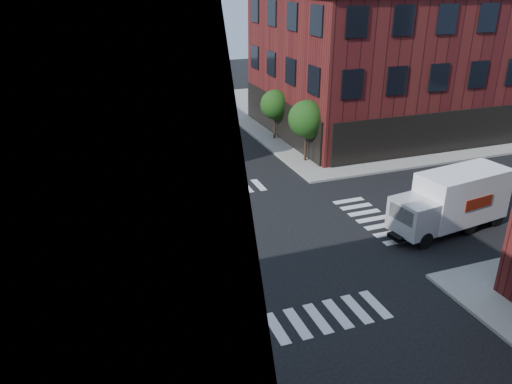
% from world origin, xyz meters
% --- Properties ---
extents(ground, '(120.00, 120.00, 0.00)m').
position_xyz_m(ground, '(0.00, 0.00, 0.00)').
color(ground, black).
rests_on(ground, ground).
extents(sidewalk_ne, '(30.00, 30.00, 0.15)m').
position_xyz_m(sidewalk_ne, '(21.00, 21.00, 0.07)').
color(sidewalk_ne, gray).
rests_on(sidewalk_ne, ground).
extents(building_ne, '(25.00, 16.00, 12.00)m').
position_xyz_m(building_ne, '(20.50, 16.00, 6.00)').
color(building_ne, '#411011').
rests_on(building_ne, ground).
extents(tree_near, '(2.69, 2.69, 4.49)m').
position_xyz_m(tree_near, '(7.56, 9.98, 3.16)').
color(tree_near, black).
rests_on(tree_near, ground).
extents(tree_far, '(2.43, 2.43, 4.07)m').
position_xyz_m(tree_far, '(7.56, 15.98, 2.87)').
color(tree_far, black).
rests_on(tree_far, ground).
extents(signal_pole, '(1.29, 1.24, 4.60)m').
position_xyz_m(signal_pole, '(-6.72, -6.68, 2.86)').
color(signal_pole, black).
rests_on(signal_pole, ground).
extents(box_truck, '(7.35, 3.07, 3.25)m').
position_xyz_m(box_truck, '(10.24, -2.43, 1.69)').
color(box_truck, white).
rests_on(box_truck, ground).
extents(traffic_cone, '(0.43, 0.43, 0.66)m').
position_xyz_m(traffic_cone, '(-4.86, -4.81, 0.32)').
color(traffic_cone, '#F5600A').
rests_on(traffic_cone, ground).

